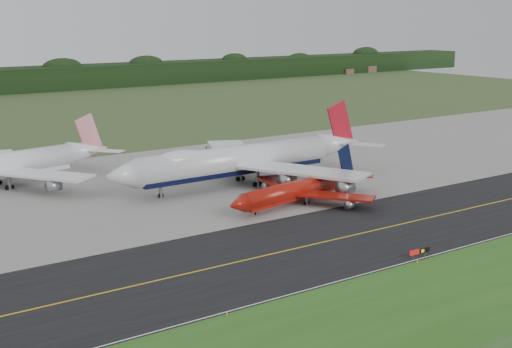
% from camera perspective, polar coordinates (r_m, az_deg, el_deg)
% --- Properties ---
extents(ground, '(600.00, 600.00, 0.00)m').
position_cam_1_polar(ground, '(127.95, 4.74, -4.89)').
color(ground, '#384922').
rests_on(ground, ground).
extents(grass_verge, '(400.00, 30.00, 0.01)m').
position_cam_1_polar(grass_verge, '(104.96, 17.10, -9.42)').
color(grass_verge, '#295E1B').
rests_on(grass_verge, ground).
extents(taxiway, '(400.00, 32.00, 0.02)m').
position_cam_1_polar(taxiway, '(125.04, 5.90, -5.33)').
color(taxiway, black).
rests_on(taxiway, ground).
extents(apron, '(400.00, 78.00, 0.01)m').
position_cam_1_polar(apron, '(168.98, -6.29, -0.59)').
color(apron, gray).
rests_on(apron, ground).
extents(taxiway_centreline, '(400.00, 0.40, 0.00)m').
position_cam_1_polar(taxiway_centreline, '(125.03, 5.90, -5.32)').
color(taxiway_centreline, gold).
rests_on(taxiway_centreline, taxiway).
extents(taxiway_edge_line, '(400.00, 0.25, 0.00)m').
position_cam_1_polar(taxiway_edge_line, '(114.38, 10.99, -7.22)').
color(taxiway_edge_line, silver).
rests_on(taxiway_edge_line, taxiway).
extents(jet_ba_747, '(69.53, 57.75, 17.52)m').
position_cam_1_polar(jet_ba_747, '(163.62, -1.01, 1.18)').
color(jet_ba_747, silver).
rests_on(jet_ba_747, ground).
extents(jet_red_737, '(38.62, 31.05, 10.47)m').
position_cam_1_polar(jet_red_737, '(148.38, 3.45, -1.25)').
color(jet_red_737, maroon).
rests_on(jet_red_737, ground).
extents(jet_star_tail, '(55.87, 46.24, 14.75)m').
position_cam_1_polar(jet_star_tail, '(171.24, -19.72, 0.59)').
color(jet_star_tail, white).
rests_on(jet_star_tail, ground).
extents(taxiway_sign, '(4.31, 0.40, 1.44)m').
position_cam_1_polar(taxiway_sign, '(118.82, 12.96, -6.05)').
color(taxiway_sign, slate).
rests_on(taxiway_sign, ground).
extents(edge_marker_left, '(0.16, 0.16, 0.50)m').
position_cam_1_polar(edge_marker_left, '(94.82, -2.36, -11.12)').
color(edge_marker_left, yellow).
rests_on(edge_marker_left, ground).
extents(edge_marker_center, '(0.16, 0.16, 0.50)m').
position_cam_1_polar(edge_marker_center, '(116.55, 12.79, -6.81)').
color(edge_marker_center, yellow).
rests_on(edge_marker_center, ground).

